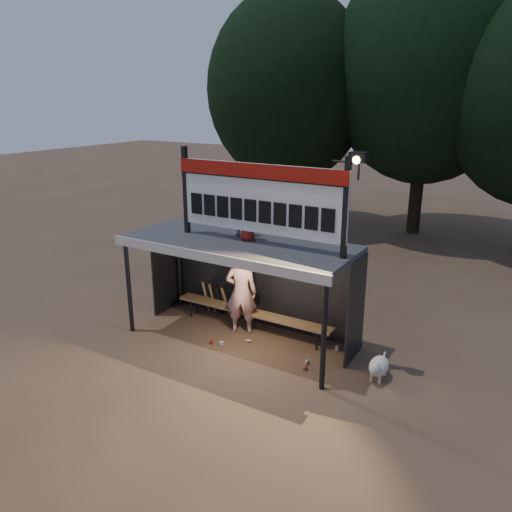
% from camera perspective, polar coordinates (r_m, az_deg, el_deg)
% --- Properties ---
extents(ground, '(80.00, 80.00, 0.00)m').
position_cam_1_polar(ground, '(11.42, -1.91, -9.49)').
color(ground, brown).
rests_on(ground, ground).
extents(player, '(0.84, 0.70, 1.98)m').
position_cam_1_polar(player, '(11.36, -1.69, -4.16)').
color(player, white).
rests_on(player, ground).
extents(child_a, '(0.60, 0.53, 1.04)m').
position_cam_1_polar(child_a, '(10.85, -1.69, 5.04)').
color(child_a, slate).
rests_on(child_a, dugout_shelter).
extents(child_b, '(0.58, 0.54, 1.00)m').
position_cam_1_polar(child_b, '(10.49, -0.94, 4.48)').
color(child_b, '#A22318').
rests_on(child_b, dugout_shelter).
extents(dugout_shelter, '(5.10, 2.08, 2.32)m').
position_cam_1_polar(dugout_shelter, '(10.90, -1.32, -0.32)').
color(dugout_shelter, '#3E3E40').
rests_on(dugout_shelter, ground).
extents(scoreboard_assembly, '(4.10, 0.27, 1.99)m').
position_cam_1_polar(scoreboard_assembly, '(10.04, 0.57, 6.83)').
color(scoreboard_assembly, black).
rests_on(scoreboard_assembly, dugout_shelter).
extents(bench, '(4.00, 0.35, 0.48)m').
position_cam_1_polar(bench, '(11.66, -0.47, -6.54)').
color(bench, olive).
rests_on(bench, ground).
extents(tree_left, '(6.46, 6.46, 9.27)m').
position_cam_1_polar(tree_left, '(20.84, 3.70, 18.48)').
color(tree_left, '#312115').
rests_on(tree_left, ground).
extents(tree_mid, '(7.22, 7.22, 10.36)m').
position_cam_1_polar(tree_mid, '(20.57, 19.09, 19.44)').
color(tree_mid, black).
rests_on(tree_mid, ground).
extents(dog, '(0.36, 0.81, 0.49)m').
position_cam_1_polar(dog, '(10.09, 13.81, -12.16)').
color(dog, white).
rests_on(dog, ground).
extents(bats, '(0.69, 0.35, 0.84)m').
position_cam_1_polar(bats, '(12.48, -4.63, -4.93)').
color(bats, '#9E774A').
rests_on(bats, ground).
extents(litter, '(2.60, 1.27, 0.08)m').
position_cam_1_polar(litter, '(10.90, 1.61, -10.70)').
color(litter, '#AD1D1F').
rests_on(litter, ground).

